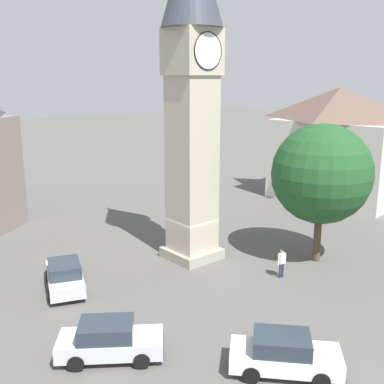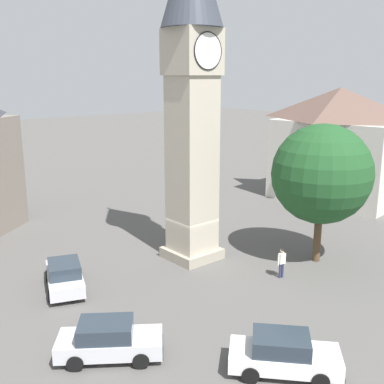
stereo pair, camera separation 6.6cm
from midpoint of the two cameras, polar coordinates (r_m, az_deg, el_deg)
ground_plane at (r=29.12m, az=-0.07°, el=-7.91°), size 200.00×200.00×0.00m
clock_tower at (r=27.04m, az=-0.07°, el=14.77°), size 3.46×3.46×19.24m
car_blue_kerb at (r=25.59m, az=-15.24°, el=-9.75°), size 3.07×4.46×1.53m
car_silver_kerb at (r=19.57m, az=-10.05°, el=-17.24°), size 4.32×3.82×1.53m
car_red_corner at (r=18.81m, az=11.03°, el=-18.69°), size 4.00×4.21×1.53m
pedestrian at (r=26.45m, az=10.75°, el=-8.12°), size 0.55×0.28×1.69m
tree at (r=28.11m, az=15.36°, el=2.11°), size 5.80×5.80×8.23m
building_terrace_right at (r=43.07m, az=17.09°, el=5.58°), size 7.79×11.50×9.89m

